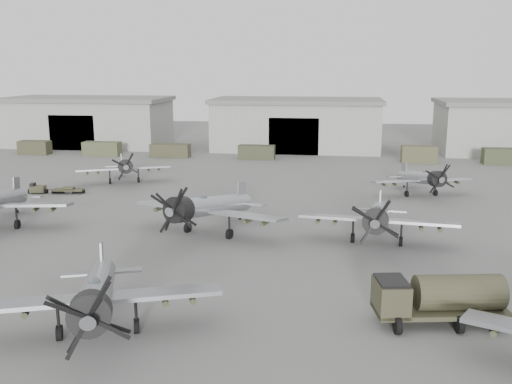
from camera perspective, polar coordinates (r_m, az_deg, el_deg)
ground at (r=40.13m, az=-2.05°, el=-8.18°), size 220.00×220.00×0.00m
hangar_left at (r=108.94m, az=-16.44°, el=6.82°), size 29.00×14.80×8.70m
hangar_center at (r=99.64m, az=4.07°, el=6.81°), size 29.00×14.80×8.70m
support_truck_0 at (r=100.52m, az=-21.25°, el=4.17°), size 5.01×2.20×2.21m
support_truck_1 at (r=95.46m, az=-15.15°, el=4.20°), size 5.97×2.20×2.25m
support_truck_2 at (r=91.65m, az=-8.57°, el=4.11°), size 6.22×2.20×2.09m
support_truck_3 at (r=88.76m, az=0.07°, el=4.00°), size 5.62×2.20×2.15m
support_truck_5 at (r=88.84m, az=15.98°, el=3.65°), size 5.16×2.20×2.52m
support_truck_6 at (r=91.46m, az=23.71°, el=3.27°), size 6.56×2.20×2.38m
aircraft_near_1 at (r=31.56m, az=-15.70°, el=-9.84°), size 13.19×11.90×5.31m
aircraft_mid_1 at (r=48.28m, az=-4.94°, el=-1.52°), size 13.74×12.38×5.52m
aircraft_mid_2 at (r=46.83m, az=12.05°, el=-2.44°), size 12.81×11.53×5.09m
aircraft_far_0 at (r=71.85m, az=-13.09°, el=2.47°), size 11.13×10.09×4.56m
aircraft_far_1 at (r=65.55m, az=16.32°, el=1.33°), size 11.29×10.16×4.51m
fuel_tanker at (r=33.83m, az=17.86°, el=-9.88°), size 7.69×4.29×2.85m
tug_trailer at (r=68.90m, az=-19.96°, el=0.25°), size 6.11×1.90×1.21m
ground_crew at (r=63.04m, az=-22.35°, el=-0.61°), size 0.56×0.73×1.80m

